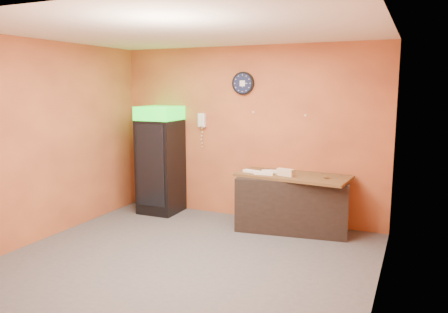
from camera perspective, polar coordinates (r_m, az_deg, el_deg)
The scene contains 15 objects.
floor at distance 5.70m, azimuth -4.56°, elevation -13.10°, with size 4.50×4.50×0.00m, color #47474C.
back_wall at distance 7.14m, azimuth 3.07°, elevation 3.04°, with size 4.50×0.02×2.80m, color #D16F3B.
left_wall at distance 6.71m, azimuth -21.81°, elevation 2.02°, with size 0.02×4.00×2.80m, color #D16F3B.
right_wall at distance 4.69m, azimuth 20.08°, elevation -0.70°, with size 0.02×4.00×2.80m, color #D16F3B.
ceiling at distance 5.32m, azimuth -4.95°, elevation 16.06°, with size 4.50×4.00×0.02m, color white.
beverage_cooler at distance 7.52m, azimuth -8.45°, elevation -0.65°, with size 0.65×0.66×1.83m.
prep_counter at distance 6.71m, azimuth 8.95°, elevation -6.09°, with size 1.63×0.72×0.81m, color black.
wall_clock at distance 7.10m, azimuth 2.50°, elevation 9.53°, with size 0.37×0.06×0.37m.
wall_phone at distance 7.40m, azimuth -2.91°, elevation 4.76°, with size 0.13×0.11×0.23m.
butcher_paper at distance 6.61m, azimuth 9.04°, elevation -2.52°, with size 1.64×0.76×0.04m, color brown.
sub_roll_stack at distance 6.48m, azimuth 8.02°, elevation -2.07°, with size 0.27×0.15×0.11m.
wrapped_sandwich_left at distance 6.70m, azimuth 3.57°, elevation -1.94°, with size 0.25×0.10×0.04m, color white.
wrapped_sandwich_mid at distance 6.55m, azimuth 5.28°, elevation -2.18°, with size 0.29×0.11×0.04m, color white.
wrapped_sandwich_right at distance 6.70m, azimuth 6.11°, elevation -1.96°, with size 0.27×0.11×0.04m, color white.
kitchen_tool at distance 6.72m, azimuth 6.12°, elevation -1.85°, with size 0.05×0.05×0.05m, color silver.
Camera 1 is at (2.57, -4.62, 2.15)m, focal length 35.00 mm.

